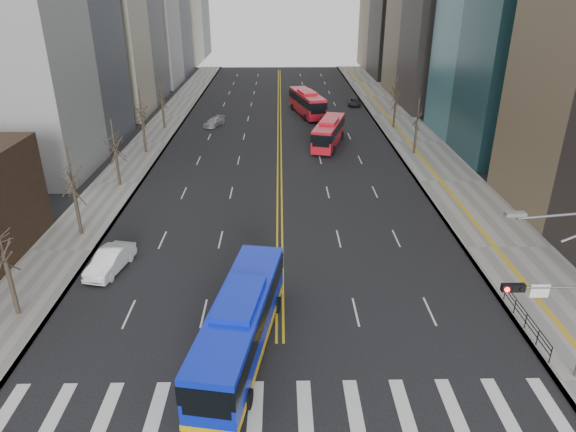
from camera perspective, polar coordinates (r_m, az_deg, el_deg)
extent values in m
plane|color=black|center=(26.09, -0.88, -20.83)|extent=(220.00, 220.00, 0.00)
cube|color=gray|center=(68.26, 14.04, 8.01)|extent=(7.00, 130.00, 0.15)
cube|color=gray|center=(68.05, -15.13, 7.84)|extent=(5.00, 130.00, 0.15)
cube|color=silver|center=(29.18, -28.93, -18.71)|extent=(0.70, 4.00, 0.01)
cube|color=silver|center=(28.20, -24.44, -19.35)|extent=(0.70, 4.00, 0.01)
cube|color=silver|center=(27.39, -19.61, -19.91)|extent=(0.70, 4.00, 0.01)
cube|color=silver|center=(26.76, -14.50, -20.36)|extent=(0.70, 4.00, 0.01)
cube|color=silver|center=(26.34, -9.15, -20.67)|extent=(0.70, 4.00, 0.01)
cube|color=silver|center=(26.12, -3.65, -20.82)|extent=(0.70, 4.00, 0.01)
cube|color=silver|center=(26.11, 1.90, -20.79)|extent=(0.70, 4.00, 0.01)
cube|color=silver|center=(26.32, 7.40, -20.58)|extent=(0.70, 4.00, 0.01)
cube|color=silver|center=(26.73, 12.75, -20.21)|extent=(0.70, 4.00, 0.01)
cube|color=silver|center=(27.34, 17.87, -19.70)|extent=(0.70, 4.00, 0.01)
cube|color=silver|center=(28.14, 22.70, -19.09)|extent=(0.70, 4.00, 0.01)
cube|color=silver|center=(29.11, 27.20, -18.40)|extent=(0.70, 4.00, 0.01)
cube|color=gold|center=(75.67, -1.12, 10.25)|extent=(0.15, 100.00, 0.01)
cube|color=gold|center=(75.67, -0.81, 10.25)|extent=(0.15, 100.00, 0.01)
cylinder|color=slate|center=(27.39, 27.48, -7.04)|extent=(4.50, 0.12, 0.12)
cube|color=black|center=(26.53, 23.74, -7.30)|extent=(1.10, 0.28, 0.38)
cylinder|color=#FF190C|center=(26.26, 23.17, -7.53)|extent=(0.24, 0.08, 0.24)
cylinder|color=black|center=(26.41, 23.87, -7.48)|extent=(0.24, 0.08, 0.24)
cylinder|color=black|center=(26.55, 24.56, -7.43)|extent=(0.24, 0.08, 0.24)
cube|color=white|center=(27.19, 26.18, -7.49)|extent=(0.90, 0.06, 0.70)
cube|color=#999993|center=(24.63, 23.94, 0.20)|extent=(0.90, 0.35, 0.18)
cube|color=black|center=(33.14, 25.06, -9.83)|extent=(0.04, 6.00, 0.04)
cylinder|color=black|center=(31.28, 27.16, -13.59)|extent=(0.06, 0.06, 1.00)
cylinder|color=black|center=(32.32, 25.99, -12.02)|extent=(0.06, 0.06, 1.00)
cylinder|color=black|center=(33.40, 24.91, -10.54)|extent=(0.06, 0.06, 1.00)
cylinder|color=black|center=(34.51, 23.90, -9.16)|extent=(0.06, 0.06, 1.00)
cylinder|color=black|center=(35.65, 22.97, -7.85)|extent=(0.06, 0.06, 1.00)
cylinder|color=#31261D|center=(35.09, -28.29, -7.15)|extent=(0.28, 0.28, 3.75)
cylinder|color=#31261D|center=(43.93, -22.31, 0.32)|extent=(0.28, 0.28, 3.90)
cylinder|color=#31261D|center=(53.64, -18.38, 4.98)|extent=(0.28, 0.28, 3.60)
cylinder|color=#31261D|center=(63.69, -15.68, 8.48)|extent=(0.28, 0.28, 4.00)
cylinder|color=#31261D|center=(74.07, -13.68, 10.77)|extent=(0.28, 0.28, 3.80)
cylinder|color=#31261D|center=(62.78, 13.95, 8.21)|extent=(0.28, 0.28, 3.50)
cylinder|color=#31261D|center=(74.04, 11.74, 10.93)|extent=(0.28, 0.28, 3.75)
cube|color=#0E24D3|center=(28.33, -5.30, -11.82)|extent=(4.65, 12.67, 2.96)
cube|color=black|center=(27.99, -5.34, -10.88)|extent=(4.71, 12.70, 1.06)
cube|color=#0E24D3|center=(27.42, -5.42, -9.16)|extent=(2.77, 4.63, 0.40)
cube|color=#F3B60C|center=(29.10, -5.20, -13.86)|extent=(4.71, 12.70, 0.35)
cylinder|color=black|center=(26.57, -10.18, -18.78)|extent=(0.46, 1.04, 1.00)
cylinder|color=black|center=(25.98, -4.43, -19.61)|extent=(0.46, 1.04, 1.00)
cylinder|color=black|center=(32.51, -5.78, -9.40)|extent=(0.46, 1.04, 1.00)
cylinder|color=black|center=(32.03, -1.22, -9.84)|extent=(0.46, 1.04, 1.00)
cube|color=red|center=(64.61, 4.55, 9.24)|extent=(5.01, 10.66, 2.68)
cube|color=black|center=(64.47, 4.57, 9.70)|extent=(5.07, 10.70, 0.97)
cube|color=red|center=(64.25, 4.60, 10.48)|extent=(2.78, 4.01, 0.40)
cylinder|color=black|center=(61.99, 2.89, 7.49)|extent=(0.55, 1.04, 1.00)
cylinder|color=black|center=(61.59, 5.06, 7.31)|extent=(0.55, 1.04, 1.00)
cylinder|color=black|center=(68.28, 4.03, 9.06)|extent=(0.55, 1.04, 1.00)
cylinder|color=black|center=(67.92, 6.01, 8.90)|extent=(0.55, 1.04, 1.00)
cube|color=red|center=(80.51, 2.12, 12.46)|extent=(5.25, 11.89, 3.02)
cube|color=black|center=(80.39, 2.13, 12.87)|extent=(5.31, 11.92, 1.08)
cube|color=red|center=(80.19, 2.14, 13.59)|extent=(2.99, 4.44, 0.40)
cylinder|color=black|center=(76.98, 1.93, 10.87)|extent=(0.52, 1.04, 1.00)
cylinder|color=black|center=(77.74, 3.84, 10.96)|extent=(0.52, 1.04, 1.00)
cylinder|color=black|center=(83.94, 0.50, 12.02)|extent=(0.52, 1.04, 1.00)
cylinder|color=black|center=(84.64, 2.27, 12.11)|extent=(0.52, 1.04, 1.00)
imported|color=white|center=(38.22, -19.16, -4.71)|extent=(2.64, 5.05, 1.58)
imported|color=black|center=(73.10, 4.47, 10.31)|extent=(2.08, 4.72, 1.58)
imported|color=#9C9CA1|center=(74.73, -8.20, 10.30)|extent=(3.22, 4.51, 1.21)
imported|color=black|center=(87.97, 7.39, 12.46)|extent=(2.45, 4.41, 1.17)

